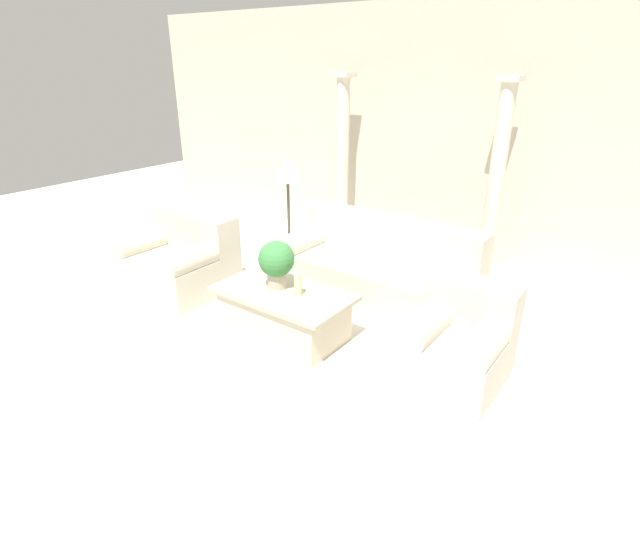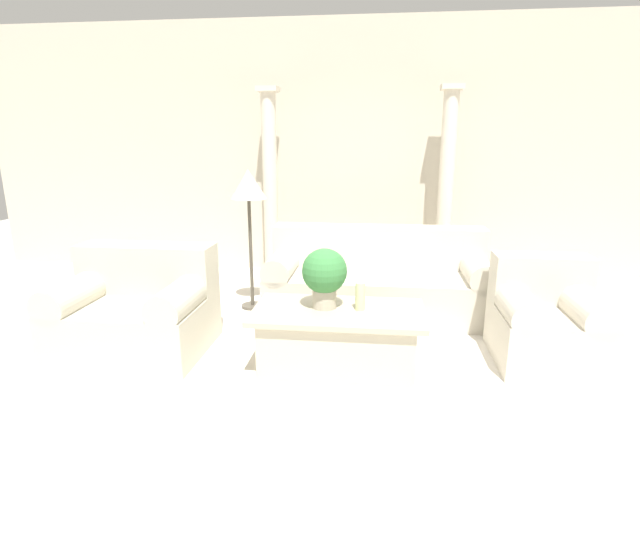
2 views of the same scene
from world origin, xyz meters
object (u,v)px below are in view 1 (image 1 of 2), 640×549
object	(u,v)px
loveseat	(181,258)
potted_plant	(276,261)
coffee_table	(284,313)
sofa_long	(380,267)
armchair	(458,340)
floor_lamp	(288,174)

from	to	relation	value
loveseat	potted_plant	world-z (taller)	potted_plant
coffee_table	potted_plant	xyz separation A→B (m)	(-0.11, 0.04, 0.50)
sofa_long	coffee_table	size ratio (longest dim) A/B	1.67
armchair	sofa_long	bearing A→B (deg)	142.89
potted_plant	armchair	xyz separation A→B (m)	(1.75, 0.28, -0.38)
coffee_table	floor_lamp	distance (m)	1.95
armchair	floor_lamp	bearing A→B (deg)	159.35
coffee_table	armchair	xyz separation A→B (m)	(1.64, 0.32, 0.12)
potted_plant	floor_lamp	world-z (taller)	floor_lamp
floor_lamp	armchair	size ratio (longest dim) A/B	1.74
loveseat	potted_plant	bearing A→B (deg)	-4.02
potted_plant	armchair	size ratio (longest dim) A/B	0.56
sofa_long	floor_lamp	size ratio (longest dim) A/B	1.52
coffee_table	potted_plant	size ratio (longest dim) A/B	2.82
loveseat	potted_plant	xyz separation A→B (m)	(1.61, -0.11, 0.38)
potted_plant	floor_lamp	distance (m)	1.65
loveseat	coffee_table	bearing A→B (deg)	-5.23
sofa_long	floor_lamp	distance (m)	1.59
sofa_long	potted_plant	xyz separation A→B (m)	(-0.40, -1.30, 0.40)
loveseat	floor_lamp	size ratio (longest dim) A/B	0.81
potted_plant	armchair	bearing A→B (deg)	8.95
loveseat	coffee_table	size ratio (longest dim) A/B	0.89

